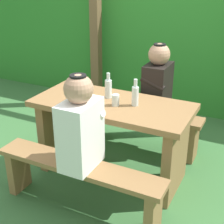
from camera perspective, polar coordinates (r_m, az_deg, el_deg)
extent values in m
plane|color=#396B38|center=(3.23, 0.00, -10.38)|extent=(12.00, 12.00, 0.00)
cube|color=#2D7F2A|center=(4.86, 12.03, 11.65)|extent=(6.40, 1.05, 1.64)
cube|color=brown|center=(4.51, -2.83, 14.26)|extent=(0.12, 0.12, 2.12)
cube|color=olive|center=(2.89, 0.00, 1.22)|extent=(1.40, 0.64, 0.05)
cube|color=olive|center=(3.33, -9.30, -2.79)|extent=(0.08, 0.54, 0.68)
cube|color=olive|center=(2.87, 10.89, -7.62)|extent=(0.08, 0.54, 0.68)
cube|color=olive|center=(2.58, -5.85, -9.29)|extent=(1.40, 0.24, 0.04)
cube|color=olive|center=(3.03, -15.83, -9.53)|extent=(0.07, 0.22, 0.39)
cube|color=olive|center=(2.49, 7.13, -16.94)|extent=(0.07, 0.22, 0.39)
cube|color=olive|center=(3.49, 4.26, 0.13)|extent=(1.40, 0.24, 0.04)
cube|color=olive|center=(3.83, -4.43, -1.15)|extent=(0.07, 0.22, 0.39)
cube|color=olive|center=(3.43, 13.79, -5.06)|extent=(0.07, 0.22, 0.39)
cube|color=white|center=(2.42, -5.46, -3.94)|extent=(0.22, 0.34, 0.52)
sphere|color=tan|center=(2.28, -5.81, 3.96)|extent=(0.21, 0.21, 0.21)
cylinder|color=black|center=(2.25, -5.90, 6.10)|extent=(0.12, 0.12, 0.02)
cylinder|color=white|center=(2.48, -3.87, -0.47)|extent=(0.25, 0.07, 0.15)
cube|color=black|center=(3.32, 7.81, 3.89)|extent=(0.22, 0.34, 0.52)
sphere|color=tan|center=(3.21, 8.16, 9.83)|extent=(0.21, 0.21, 0.21)
cylinder|color=black|center=(3.19, 8.26, 11.38)|extent=(0.12, 0.12, 0.02)
cylinder|color=black|center=(3.16, 7.07, 4.88)|extent=(0.25, 0.07, 0.15)
cylinder|color=silver|center=(2.80, 0.62, 2.08)|extent=(0.06, 0.06, 0.10)
cylinder|color=silver|center=(2.96, -0.64, 4.00)|extent=(0.06, 0.06, 0.16)
cylinder|color=silver|center=(2.92, -0.65, 6.13)|extent=(0.03, 0.03, 0.07)
cylinder|color=silver|center=(2.79, 4.02, 2.72)|extent=(0.06, 0.06, 0.17)
cylinder|color=silver|center=(2.75, 4.09, 5.00)|extent=(0.03, 0.03, 0.07)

